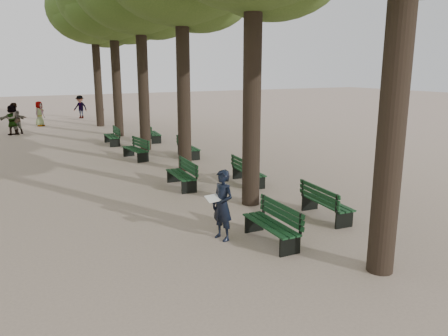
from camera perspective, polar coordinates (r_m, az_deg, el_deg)
name	(u,v)px	position (r m, az deg, el deg)	size (l,w,h in m)	color
ground	(263,249)	(10.05, 5.09, -10.50)	(120.00, 120.00, 0.00)	tan
tree_central_4	(112,0)	(26.77, -14.40, 20.50)	(6.00, 6.00, 9.95)	#33261C
tree_central_5	(93,10)	(31.60, -16.71, 19.17)	(6.00, 6.00, 9.95)	#33261C
bench_left_0	(271,232)	(10.31, 6.14, -8.26)	(0.63, 1.82, 0.92)	black
bench_left_1	(181,180)	(14.90, -5.61, -1.52)	(0.68, 1.83, 0.92)	black
bench_left_2	(136,153)	(19.78, -11.48, 1.91)	(0.77, 1.85, 0.92)	black
bench_left_3	(112,139)	(23.83, -14.44, 3.63)	(0.67, 1.83, 0.92)	black
bench_right_0	(326,209)	(12.16, 13.21, -5.20)	(0.74, 1.85, 0.92)	black
bench_right_1	(248,176)	(15.32, 3.20, -1.07)	(0.77, 1.85, 0.92)	black
bench_right_2	(189,151)	(19.91, -4.66, 2.20)	(0.71, 1.84, 0.92)	black
bench_right_3	(153,137)	(24.38, -9.21, 4.08)	(0.79, 1.86, 0.92)	black
man_with_map	(223,205)	(10.27, -0.19, -4.87)	(0.69, 0.74, 1.69)	black
pedestrian_d	(40,114)	(32.89, -22.95, 6.54)	(0.84, 0.34, 1.71)	#262628
pedestrian_e	(13,120)	(29.30, -25.90, 5.70)	(1.69, 0.36, 1.82)	#262628
pedestrian_a	(14,119)	(29.41, -25.73, 5.82)	(0.93, 0.38, 1.91)	#262628
pedestrian_c	(100,109)	(33.92, -15.89, 7.37)	(1.09, 0.37, 1.86)	#262628
pedestrian_b	(80,107)	(36.86, -18.26, 7.59)	(1.17, 0.36, 1.81)	#262628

